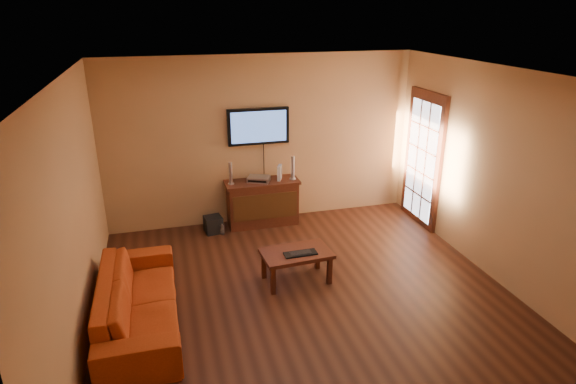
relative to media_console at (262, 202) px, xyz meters
name	(u,v)px	position (x,y,z in m)	size (l,w,h in m)	color
ground_plane	(307,297)	(0.06, -2.26, -0.38)	(5.00, 5.00, 0.00)	black
room_walls	(294,152)	(0.06, -1.64, 1.31)	(5.00, 5.00, 5.00)	tan
french_door	(423,161)	(2.52, -0.56, 0.67)	(0.07, 1.02, 2.22)	#3D180E
media_console	(262,202)	(0.00, 0.00, 0.00)	(1.19, 0.45, 0.75)	#3D180E
television	(258,126)	(0.00, 0.19, 1.22)	(0.98, 0.08, 0.58)	black
coffee_table	(296,256)	(0.04, -1.85, -0.02)	(0.91, 0.59, 0.42)	#3D180E
sofa	(138,293)	(-1.91, -2.28, 0.03)	(2.10, 0.61, 0.82)	#A53812
speaker_left	(231,174)	(-0.50, 0.00, 0.54)	(0.10, 0.10, 0.36)	silver
speaker_right	(293,169)	(0.50, -0.03, 0.55)	(0.11, 0.11, 0.39)	silver
av_receiver	(259,179)	(-0.05, 0.01, 0.41)	(0.35, 0.25, 0.08)	silver
game_console	(280,173)	(0.29, -0.01, 0.49)	(0.05, 0.18, 0.24)	white
subwoofer	(213,224)	(-0.83, -0.11, -0.24)	(0.26, 0.26, 0.26)	black
bottle	(222,229)	(-0.70, -0.24, -0.29)	(0.06, 0.06, 0.19)	white
keyboard	(300,253)	(0.07, -1.93, 0.06)	(0.42, 0.16, 0.03)	black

